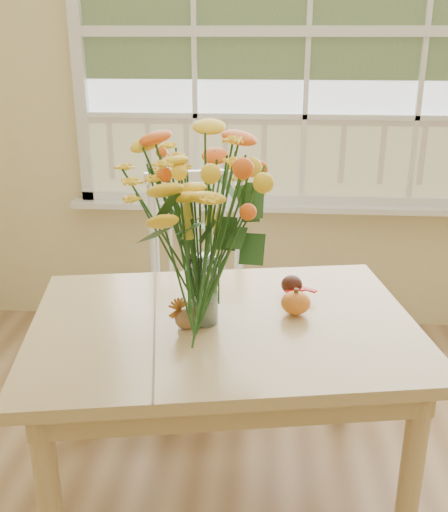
{
  "coord_description": "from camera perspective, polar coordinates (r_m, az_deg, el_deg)",
  "views": [
    {
      "loc": [
        -0.18,
        -0.84,
        1.56
      ],
      "look_at": [
        -0.31,
        0.92,
        0.89
      ],
      "focal_mm": 42.0,
      "sensor_mm": 36.0,
      "label": 1
    }
  ],
  "objects": [
    {
      "name": "wall_back",
      "position": [
        3.11,
        7.85,
        16.76
      ],
      "size": [
        4.0,
        0.02,
        2.7
      ],
      "primitive_type": "cube",
      "color": "beige",
      "rests_on": "floor"
    },
    {
      "name": "window",
      "position": [
        3.06,
        8.07,
        20.09
      ],
      "size": [
        2.42,
        0.12,
        1.74
      ],
      "color": "silver",
      "rests_on": "wall_back"
    },
    {
      "name": "dining_table",
      "position": [
        2.01,
        -0.04,
        -8.54
      ],
      "size": [
        1.38,
        1.09,
        0.67
      ],
      "rotation": [
        0.0,
        0.0,
        0.17
      ],
      "color": "tan",
      "rests_on": "floor"
    },
    {
      "name": "windsor_chair",
      "position": [
        2.68,
        -2.44,
        -1.65
      ],
      "size": [
        0.51,
        0.49,
        0.96
      ],
      "rotation": [
        0.0,
        0.0,
        0.17
      ],
      "color": "white",
      "rests_on": "floor"
    },
    {
      "name": "flower_vase",
      "position": [
        1.84,
        -2.12,
        3.05
      ],
      "size": [
        0.47,
        0.47,
        0.55
      ],
      "color": "white",
      "rests_on": "dining_table"
    },
    {
      "name": "pumpkin",
      "position": [
        2.01,
        6.84,
        -4.55
      ],
      "size": [
        0.1,
        0.1,
        0.08
      ],
      "primitive_type": "ellipsoid",
      "color": "#CB6117",
      "rests_on": "dining_table"
    },
    {
      "name": "turkey_figurine",
      "position": [
        1.89,
        -3.44,
        -5.99
      ],
      "size": [
        0.1,
        0.09,
        0.11
      ],
      "rotation": [
        0.0,
        0.0,
        0.44
      ],
      "color": "#CCB78C",
      "rests_on": "dining_table"
    },
    {
      "name": "dark_gourd",
      "position": [
        2.15,
        6.46,
        -2.82
      ],
      "size": [
        0.13,
        0.09,
        0.07
      ],
      "color": "#38160F",
      "rests_on": "dining_table"
    }
  ]
}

